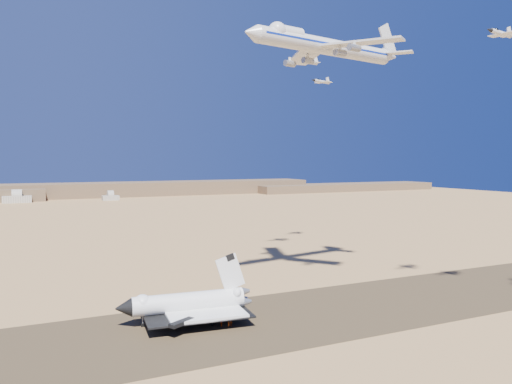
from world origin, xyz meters
name	(u,v)px	position (x,y,z in m)	size (l,w,h in m)	color
ground	(236,325)	(0.00, 0.00, 0.00)	(1200.00, 1200.00, 0.00)	#AD874C
runway	(236,325)	(0.00, 0.00, 0.03)	(600.00, 50.00, 0.06)	#4D3B26
ridgeline	(124,191)	(65.32, 527.31, 7.63)	(960.00, 90.00, 18.00)	brown
hangars	(13,199)	(-64.00, 478.43, 4.83)	(200.50, 29.50, 30.00)	#BBB6A6
shuttle	(187,304)	(-12.02, 8.28, 5.29)	(40.07, 26.96, 19.69)	white
carrier_747	(323,46)	(42.25, 20.81, 88.00)	(73.58, 55.86, 18.26)	silver
crew_a	(229,324)	(-2.94, -1.48, 0.93)	(0.64, 0.42, 1.74)	#CA4A0B
crew_b	(221,324)	(-4.51, 0.07, 0.92)	(0.84, 0.48, 1.72)	#CA4A0B
crew_c	(231,323)	(-1.93, -0.93, 0.94)	(1.03, 0.53, 1.75)	#CA4A0B
chase_jet_a	(500,33)	(79.69, -21.46, 86.87)	(14.54, 8.25, 3.66)	silver
chase_jet_e	(305,62)	(62.27, 66.78, 92.10)	(16.45, 8.89, 4.09)	silver
chase_jet_f	(321,81)	(85.50, 89.01, 88.01)	(14.73, 8.69, 3.78)	silver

